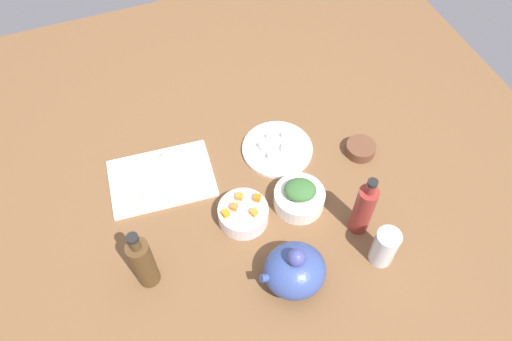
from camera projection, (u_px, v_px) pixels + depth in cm
name	position (u px, v px, depth cm)	size (l,w,h in cm)	color
tabletop	(256.00, 183.00, 145.68)	(190.00, 190.00, 3.00)	brown
cutting_board	(162.00, 178.00, 144.25)	(30.21, 20.95, 1.00)	white
plate_tofu	(277.00, 149.00, 150.50)	(21.76, 21.76, 1.20)	white
bowl_greens	(299.00, 199.00, 137.53)	(14.35, 14.35, 5.44)	white
bowl_carrots	(243.00, 214.00, 134.68)	(13.92, 13.92, 5.34)	white
bowl_small_side	(360.00, 149.00, 149.07)	(9.00, 9.00, 3.48)	brown
teapot	(295.00, 270.00, 121.66)	(17.46, 15.21, 15.24)	#34488A
bottle_0	(143.00, 262.00, 118.84)	(5.60, 5.60, 22.85)	#50371C
bottle_1	(364.00, 209.00, 127.73)	(5.26, 5.26, 22.34)	maroon
drinking_glass_0	(385.00, 247.00, 125.10)	(6.38, 6.38, 12.13)	white
carrot_cube_0	(239.00, 197.00, 133.77)	(1.80, 1.80, 1.80)	orange
carrot_cube_1	(257.00, 198.00, 133.52)	(1.80, 1.80, 1.80)	orange
carrot_cube_2	(254.00, 212.00, 130.85)	(1.80, 1.80, 1.80)	orange
carrot_cube_3	(226.00, 213.00, 130.66)	(1.80, 1.80, 1.80)	orange
carrot_cube_4	(234.00, 207.00, 131.85)	(1.80, 1.80, 1.80)	orange
chopped_greens_mound	(300.00, 190.00, 133.80)	(8.93, 7.79, 3.72)	#386531
tofu_cube_0	(263.00, 146.00, 149.06)	(2.20, 2.20, 2.20)	white
tofu_cube_1	(285.00, 148.00, 148.58)	(2.20, 2.20, 2.20)	white
tofu_cube_2	(271.00, 136.00, 151.21)	(2.20, 2.20, 2.20)	white
tofu_cube_3	(271.00, 155.00, 147.10)	(2.20, 2.20, 2.20)	#F3DECF
tofu_cube_4	(286.00, 136.00, 151.38)	(2.20, 2.20, 2.20)	white
dumpling_0	(144.00, 197.00, 138.49)	(4.26, 4.14, 2.19)	beige
dumpling_1	(128.00, 174.00, 143.27)	(5.91, 5.74, 2.13)	beige
dumpling_2	(163.00, 158.00, 146.36)	(4.65, 4.35, 2.57)	beige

